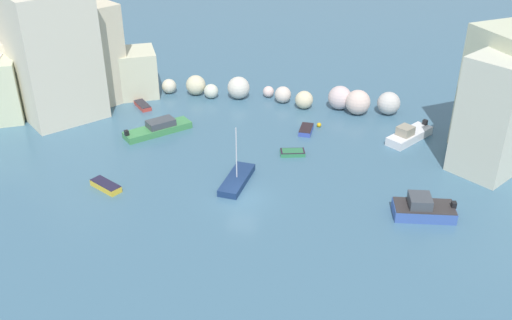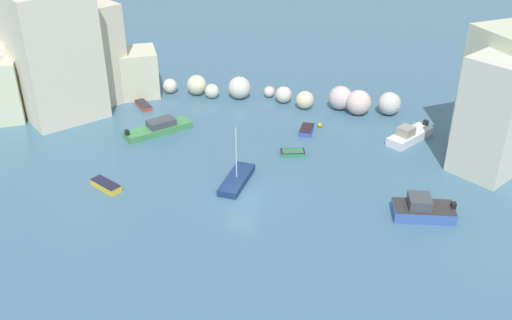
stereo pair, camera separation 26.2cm
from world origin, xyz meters
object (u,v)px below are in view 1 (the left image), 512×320
at_px(moored_boat_2, 423,209).
at_px(moored_boat_6, 143,105).
at_px(moored_boat_7, 106,186).
at_px(moored_boat_1, 409,135).
at_px(moored_boat_5, 158,128).
at_px(moored_boat_4, 306,130).
at_px(moored_boat_0, 237,180).
at_px(channel_buoy, 319,125).
at_px(moored_boat_3, 293,152).

xyz_separation_m(moored_boat_2, moored_boat_6, (-30.09, 14.49, -0.44)).
bearing_deg(moored_boat_7, moored_boat_1, -121.95).
relative_size(moored_boat_5, moored_boat_6, 2.36).
height_order(moored_boat_6, moored_boat_7, moored_boat_7).
distance_m(moored_boat_6, moored_boat_7, 17.08).
bearing_deg(moored_boat_5, moored_boat_7, -139.04).
bearing_deg(moored_boat_4, moored_boat_0, -20.60).
height_order(channel_buoy, moored_boat_2, moored_boat_2).
bearing_deg(moored_boat_3, moored_boat_5, -21.85).
distance_m(moored_boat_3, moored_boat_4, 5.10).
distance_m(channel_buoy, moored_boat_5, 16.53).
height_order(moored_boat_2, moored_boat_4, moored_boat_2).
bearing_deg(moored_boat_1, moored_boat_6, -58.66).
height_order(moored_boat_3, moored_boat_6, moored_boat_6).
xyz_separation_m(moored_boat_2, moored_boat_5, (-25.98, 8.98, -0.17)).
bearing_deg(moored_boat_1, moored_boat_4, -52.82).
distance_m(moored_boat_4, moored_boat_7, 21.01).
height_order(moored_boat_3, moored_boat_5, moored_boat_5).
relative_size(moored_boat_3, moored_boat_7, 0.80).
xyz_separation_m(channel_buoy, moored_boat_1, (9.06, -0.88, 0.33)).
xyz_separation_m(moored_boat_3, moored_boat_7, (-14.43, -9.75, 0.05)).
bearing_deg(moored_boat_7, moored_boat_6, -50.72).
distance_m(moored_boat_0, moored_boat_5, 12.82).
bearing_deg(moored_boat_1, moored_boat_2, 39.03).
height_order(moored_boat_5, moored_boat_6, moored_boat_5).
bearing_deg(moored_boat_0, moored_boat_1, 133.24).
distance_m(channel_buoy, moored_boat_7, 22.85).
relative_size(channel_buoy, moored_boat_0, 0.09).
distance_m(moored_boat_1, moored_boat_5, 25.12).
xyz_separation_m(moored_boat_0, moored_boat_6, (-14.44, 13.10, -0.09)).
xyz_separation_m(moored_boat_1, moored_boat_2, (1.22, -13.27, 0.11)).
xyz_separation_m(channel_buoy, moored_boat_6, (-19.81, 0.34, 0.00)).
relative_size(moored_boat_2, moored_boat_5, 0.79).
bearing_deg(channel_buoy, moored_boat_6, 179.01).
relative_size(moored_boat_3, moored_boat_4, 1.05).
bearing_deg(moored_boat_0, channel_buoy, 160.96).
height_order(moored_boat_2, moored_boat_3, moored_boat_2).
height_order(moored_boat_4, moored_boat_7, moored_boat_7).
bearing_deg(moored_boat_3, moored_boat_6, -36.95).
relative_size(moored_boat_1, moored_boat_5, 0.87).
height_order(moored_boat_0, moored_boat_4, moored_boat_0).
height_order(moored_boat_3, moored_boat_4, moored_boat_4).
distance_m(channel_buoy, moored_boat_0, 13.84).
height_order(channel_buoy, moored_boat_0, moored_boat_0).
height_order(moored_boat_1, moored_boat_2, moored_boat_2).
bearing_deg(moored_boat_4, moored_boat_6, -95.52).
distance_m(moored_boat_5, moored_boat_6, 6.88).
bearing_deg(moored_boat_3, channel_buoy, -119.76).
relative_size(moored_boat_1, moored_boat_6, 2.06).
distance_m(moored_boat_0, moored_boat_1, 18.68).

